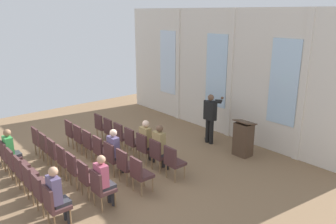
{
  "coord_description": "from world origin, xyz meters",
  "views": [
    {
      "loc": [
        8.1,
        -3.89,
        4.33
      ],
      "look_at": [
        0.22,
        2.74,
        1.26
      ],
      "focal_mm": 36.14,
      "sensor_mm": 36.0,
      "label": 1
    }
  ],
  "objects_px": {
    "chair_r2_c2": "(56,152)",
    "chair_r2_c6": "(101,187)",
    "chair_r1_c1": "(81,137)",
    "chair_r2_c4": "(76,168)",
    "speaker": "(210,115)",
    "lectern": "(243,139)",
    "chair_r0_c1": "(111,130)",
    "chair_r1_c0": "(72,132)",
    "chair_r3_c2": "(16,163)",
    "chair_r0_c0": "(102,125)",
    "chair_r3_c4": "(33,181)",
    "chair_r3_c5": "(43,192)",
    "chair_r2_c0": "(39,140)",
    "audience_r0_c5": "(160,145)",
    "chair_r0_c5": "(158,153)",
    "chair_r2_c1": "(47,146)",
    "audience_r1_c4": "(115,149)",
    "chair_r1_c6": "(140,173)",
    "chair_r2_c3": "(65,160)",
    "chair_r1_c2": "(91,143)",
    "audience_r0_c4": "(147,139)",
    "chair_r0_c2": "(121,135)",
    "chair_r2_c5": "(88,177)",
    "chair_r0_c3": "(133,141)",
    "chair_r1_c3": "(101,149)",
    "chair_r3_c0": "(2,149)",
    "audience_r3_c6": "(57,193)",
    "chair_r3_c3": "(24,171)",
    "chair_r1_c5": "(126,164)",
    "audience_r2_c6": "(104,178)",
    "chair_r3_c6": "(54,204)",
    "chair_r0_c6": "(173,161)",
    "chair_r3_c1": "(8,155)",
    "mic_stand": "(209,130)",
    "chair_r0_c4": "(145,147)"
  },
  "relations": [
    {
      "from": "chair_r2_c2",
      "to": "chair_r2_c6",
      "type": "bearing_deg",
      "value": 0.0
    },
    {
      "from": "chair_r1_c1",
      "to": "chair_r2_c4",
      "type": "height_order",
      "value": "same"
    },
    {
      "from": "speaker",
      "to": "lectern",
      "type": "distance_m",
      "value": 1.45
    },
    {
      "from": "chair_r0_c1",
      "to": "chair_r2_c2",
      "type": "height_order",
      "value": "same"
    },
    {
      "from": "chair_r1_c0",
      "to": "chair_r3_c2",
      "type": "height_order",
      "value": "same"
    },
    {
      "from": "chair_r0_c0",
      "to": "chair_r3_c4",
      "type": "distance_m",
      "value": 4.12
    },
    {
      "from": "speaker",
      "to": "chair_r3_c5",
      "type": "bearing_deg",
      "value": -84.75
    },
    {
      "from": "chair_r2_c0",
      "to": "audience_r0_c5",
      "type": "bearing_deg",
      "value": 35.23
    },
    {
      "from": "chair_r0_c5",
      "to": "chair_r2_c1",
      "type": "height_order",
      "value": "same"
    },
    {
      "from": "chair_r1_c0",
      "to": "audience_r1_c4",
      "type": "height_order",
      "value": "audience_r1_c4"
    },
    {
      "from": "chair_r1_c6",
      "to": "audience_r1_c4",
      "type": "bearing_deg",
      "value": 176.3
    },
    {
      "from": "chair_r2_c1",
      "to": "chair_r0_c5",
      "type": "bearing_deg",
      "value": 40.42
    },
    {
      "from": "chair_r2_c3",
      "to": "chair_r3_c2",
      "type": "relative_size",
      "value": 1.0
    },
    {
      "from": "chair_r1_c2",
      "to": "chair_r0_c5",
      "type": "bearing_deg",
      "value": 29.58
    },
    {
      "from": "audience_r0_c4",
      "to": "chair_r2_c2",
      "type": "xyz_separation_m",
      "value": [
        -1.27,
        -2.24,
        -0.21
      ]
    },
    {
      "from": "chair_r0_c2",
      "to": "chair_r2_c5",
      "type": "relative_size",
      "value": 1.0
    },
    {
      "from": "chair_r0_c3",
      "to": "chair_r1_c3",
      "type": "bearing_deg",
      "value": -90.0
    },
    {
      "from": "chair_r0_c0",
      "to": "chair_r3_c0",
      "type": "distance_m",
      "value": 3.25
    },
    {
      "from": "chair_r0_c0",
      "to": "audience_r1_c4",
      "type": "height_order",
      "value": "audience_r1_c4"
    },
    {
      "from": "chair_r1_c0",
      "to": "audience_r3_c6",
      "type": "bearing_deg",
      "value": -28.67
    },
    {
      "from": "chair_r1_c6",
      "to": "chair_r0_c2",
      "type": "bearing_deg",
      "value": 156.94
    },
    {
      "from": "chair_r3_c3",
      "to": "chair_r2_c2",
      "type": "bearing_deg",
      "value": 120.42
    },
    {
      "from": "chair_r0_c5",
      "to": "chair_r2_c4",
      "type": "bearing_deg",
      "value": -106.36
    },
    {
      "from": "chair_r0_c3",
      "to": "chair_r1_c0",
      "type": "bearing_deg",
      "value": -150.42
    },
    {
      "from": "chair_r1_c5",
      "to": "chair_r1_c6",
      "type": "height_order",
      "value": "same"
    },
    {
      "from": "chair_r0_c0",
      "to": "audience_r1_c4",
      "type": "xyz_separation_m",
      "value": [
        2.54,
        -1.0,
        0.19
      ]
    },
    {
      "from": "audience_r0_c5",
      "to": "audience_r2_c6",
      "type": "relative_size",
      "value": 1.06
    },
    {
      "from": "chair_r2_c0",
      "to": "chair_r3_c6",
      "type": "distance_m",
      "value": 3.96
    },
    {
      "from": "chair_r3_c2",
      "to": "chair_r1_c3",
      "type": "bearing_deg",
      "value": 73.64
    },
    {
      "from": "chair_r2_c0",
      "to": "chair_r3_c3",
      "type": "relative_size",
      "value": 1.0
    },
    {
      "from": "chair_r1_c2",
      "to": "chair_r1_c5",
      "type": "relative_size",
      "value": 1.0
    },
    {
      "from": "chair_r3_c6",
      "to": "chair_r2_c6",
      "type": "bearing_deg",
      "value": 90.0
    },
    {
      "from": "chair_r1_c2",
      "to": "chair_r1_c3",
      "type": "xyz_separation_m",
      "value": [
        0.64,
        0.0,
        0.0
      ]
    },
    {
      "from": "chair_r1_c6",
      "to": "chair_r0_c6",
      "type": "bearing_deg",
      "value": 90.0
    },
    {
      "from": "chair_r1_c5",
      "to": "chair_r2_c2",
      "type": "bearing_deg",
      "value": -150.42
    },
    {
      "from": "chair_r2_c2",
      "to": "chair_r3_c1",
      "type": "height_order",
      "value": "same"
    },
    {
      "from": "chair_r2_c6",
      "to": "chair_r3_c0",
      "type": "height_order",
      "value": "same"
    },
    {
      "from": "chair_r2_c4",
      "to": "audience_r2_c6",
      "type": "relative_size",
      "value": 0.73
    },
    {
      "from": "chair_r0_c1",
      "to": "audience_r0_c4",
      "type": "bearing_deg",
      "value": 2.42
    },
    {
      "from": "chair_r1_c2",
      "to": "chair_r3_c5",
      "type": "relative_size",
      "value": 1.0
    },
    {
      "from": "chair_r0_c1",
      "to": "chair_r1_c2",
      "type": "xyz_separation_m",
      "value": [
        0.64,
        -1.08,
        0.0
      ]
    },
    {
      "from": "audience_r1_c4",
      "to": "mic_stand",
      "type": "bearing_deg",
      "value": 92.38
    },
    {
      "from": "mic_stand",
      "to": "chair_r0_c4",
      "type": "height_order",
      "value": "mic_stand"
    },
    {
      "from": "chair_r2_c2",
      "to": "chair_r2_c6",
      "type": "relative_size",
      "value": 1.0
    },
    {
      "from": "chair_r0_c2",
      "to": "chair_r0_c5",
      "type": "relative_size",
      "value": 1.0
    },
    {
      "from": "chair_r0_c6",
      "to": "chair_r0_c3",
      "type": "bearing_deg",
      "value": 180.0
    },
    {
      "from": "mic_stand",
      "to": "chair_r2_c3",
      "type": "bearing_deg",
      "value": -95.34
    },
    {
      "from": "lectern",
      "to": "chair_r2_c5",
      "type": "bearing_deg",
      "value": -99.84
    },
    {
      "from": "chair_r0_c3",
      "to": "chair_r3_c4",
      "type": "relative_size",
      "value": 1.0
    },
    {
      "from": "speaker",
      "to": "chair_r0_c6",
      "type": "xyz_separation_m",
      "value": [
        1.18,
        -2.67,
        -0.46
      ]
    }
  ]
}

